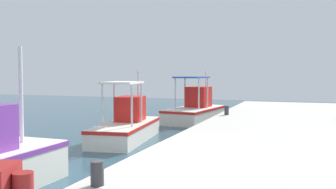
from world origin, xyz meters
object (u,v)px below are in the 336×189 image
Objects in this scene: mooring_bollard_nearest at (97,173)px; fishing_boat_third at (127,126)px; fishing_boat_fourth at (195,110)px; mooring_bollard_second at (227,110)px.

fishing_boat_third is at bearing 23.13° from mooring_bollard_nearest.
fishing_boat_fourth reaches higher than mooring_bollard_nearest.
mooring_bollard_nearest is 1.01× the size of mooring_bollard_second.
mooring_bollard_second is (3.61, -3.43, 0.41)m from fishing_boat_third.
fishing_boat_fourth is at bearing 9.30° from mooring_bollard_nearest.
fishing_boat_third is 5.00m from mooring_bollard_second.
mooring_bollard_second is at bearing 0.00° from mooring_bollard_nearest.
fishing_boat_fourth is at bearing -8.63° from fishing_boat_third.
fishing_boat_fourth reaches higher than fishing_boat_third.
fishing_boat_third is 8.75m from mooring_bollard_nearest.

